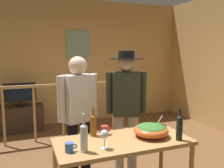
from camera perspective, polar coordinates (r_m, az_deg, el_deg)
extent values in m
cube|color=tan|center=(5.65, -9.40, 5.37)|extent=(5.52, 0.10, 2.86)
cube|color=gray|center=(5.61, -8.24, 9.57)|extent=(0.54, 0.03, 0.62)
cylinder|color=#B2844C|center=(4.58, -24.75, -7.48)|extent=(0.04, 0.04, 1.02)
cylinder|color=#B2844C|center=(4.57, -18.23, -7.18)|extent=(0.04, 0.04, 1.02)
cylinder|color=#B2844C|center=(4.62, -11.79, -6.78)|extent=(0.04, 0.04, 1.02)
cylinder|color=#B2844C|center=(4.73, -5.57, -6.33)|extent=(0.04, 0.04, 1.02)
cylinder|color=#B2844C|center=(4.89, 0.30, -5.82)|extent=(0.04, 0.04, 1.02)
cylinder|color=#B2844C|center=(5.09, 5.73, -5.30)|extent=(0.04, 0.04, 1.02)
cube|color=#B2844C|center=(4.48, -15.23, -0.37)|extent=(3.69, 0.07, 0.05)
cube|color=#B2844C|center=(5.08, 5.74, -4.75)|extent=(0.10, 0.10, 1.12)
cube|color=#38281E|center=(5.35, -21.09, -7.78)|extent=(0.90, 0.40, 0.54)
cube|color=black|center=(5.29, -21.24, -4.84)|extent=(0.20, 0.12, 0.02)
cylinder|color=black|center=(5.28, -21.27, -4.31)|extent=(0.03, 0.03, 0.08)
cube|color=black|center=(5.21, -21.39, -1.89)|extent=(0.62, 0.06, 0.38)
cube|color=black|center=(5.18, -21.39, -1.94)|extent=(0.57, 0.01, 0.34)
cube|color=#B2844C|center=(2.55, 2.62, -13.72)|extent=(1.42, 0.65, 0.04)
cylinder|color=#B2844C|center=(3.22, 11.81, -16.30)|extent=(0.05, 0.05, 0.70)
ellipsoid|color=#DB5B23|center=(2.65, 9.39, -11.01)|extent=(0.38, 0.38, 0.13)
ellipsoid|color=#38702D|center=(2.64, 9.41, -10.27)|extent=(0.31, 0.31, 0.06)
cylinder|color=silver|center=(2.67, 10.85, -9.56)|extent=(0.14, 0.01, 0.19)
cylinder|color=silver|center=(2.33, -1.86, -15.28)|extent=(0.07, 0.07, 0.01)
cylinder|color=silver|center=(2.31, -1.86, -14.09)|extent=(0.01, 0.01, 0.10)
ellipsoid|color=silver|center=(2.28, -1.87, -12.09)|extent=(0.08, 0.08, 0.09)
cylinder|color=brown|center=(2.62, -4.54, -10.15)|extent=(0.07, 0.07, 0.22)
cone|color=brown|center=(2.59, -4.57, -7.54)|extent=(0.07, 0.07, 0.03)
cylinder|color=brown|center=(2.57, -4.58, -6.40)|extent=(0.03, 0.03, 0.08)
cylinder|color=black|center=(2.59, 15.98, -10.38)|extent=(0.07, 0.07, 0.24)
cone|color=black|center=(2.55, 16.09, -7.47)|extent=(0.07, 0.07, 0.03)
cylinder|color=black|center=(2.53, 16.13, -6.40)|extent=(0.02, 0.02, 0.07)
cylinder|color=silver|center=(2.23, -6.79, -13.07)|extent=(0.07, 0.07, 0.24)
cone|color=silver|center=(2.19, -6.84, -9.74)|extent=(0.07, 0.07, 0.03)
cylinder|color=silver|center=(2.17, -6.87, -8.27)|extent=(0.03, 0.03, 0.08)
cylinder|color=#3866B2|center=(2.27, -10.34, -14.86)|extent=(0.08, 0.08, 0.09)
torus|color=#3866B2|center=(2.28, -9.05, -14.63)|extent=(0.05, 0.01, 0.05)
cylinder|color=#B7332D|center=(2.67, -1.79, -11.08)|extent=(0.09, 0.09, 0.10)
torus|color=#B7332D|center=(2.69, -0.65, -10.85)|extent=(0.05, 0.01, 0.05)
cylinder|color=black|center=(3.17, -6.44, -15.53)|extent=(0.13, 0.13, 0.81)
cylinder|color=black|center=(3.09, -9.37, -16.26)|extent=(0.13, 0.13, 0.81)
cube|color=beige|center=(2.92, -8.13, -3.39)|extent=(0.42, 0.32, 0.57)
cylinder|color=beige|center=(3.04, -4.37, -2.61)|extent=(0.09, 0.09, 0.54)
cylinder|color=beige|center=(2.81, -12.22, -3.64)|extent=(0.09, 0.09, 0.54)
sphere|color=beige|center=(2.87, -8.28, 4.42)|extent=(0.22, 0.22, 0.22)
cylinder|color=beige|center=(3.33, 4.91, -14.27)|extent=(0.13, 0.13, 0.82)
cylinder|color=beige|center=(3.31, 1.73, -14.38)|extent=(0.13, 0.13, 0.82)
cube|color=#2D3323|center=(3.12, 3.42, -2.38)|extent=(0.40, 0.32, 0.58)
cylinder|color=#2D3323|center=(3.16, 7.50, -2.06)|extent=(0.09, 0.09, 0.55)
cylinder|color=#2D3323|center=(3.10, -0.72, -2.16)|extent=(0.09, 0.09, 0.55)
sphere|color=beige|center=(3.08, 3.48, 5.01)|extent=(0.22, 0.22, 0.22)
cylinder|color=black|center=(3.08, 3.49, 6.16)|extent=(0.44, 0.44, 0.01)
cylinder|color=black|center=(3.08, 3.50, 7.09)|extent=(0.21, 0.21, 0.10)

